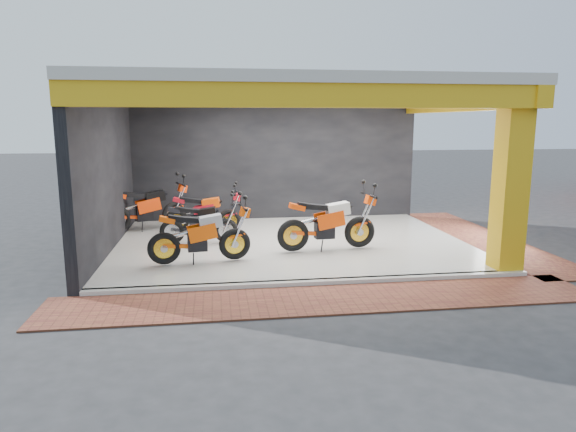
% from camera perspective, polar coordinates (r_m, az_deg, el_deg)
% --- Properties ---
extents(ground, '(80.00, 80.00, 0.00)m').
position_cam_1_polar(ground, '(10.18, 2.01, -5.93)').
color(ground, '#2D2D30').
rests_on(ground, ground).
extents(showroom_floor, '(8.00, 6.00, 0.10)m').
position_cam_1_polar(showroom_floor, '(12.08, 0.34, -3.05)').
color(showroom_floor, white).
rests_on(showroom_floor, ground).
extents(showroom_ceiling, '(8.40, 6.40, 0.20)m').
position_cam_1_polar(showroom_ceiling, '(11.76, 0.35, 14.01)').
color(showroom_ceiling, beige).
rests_on(showroom_ceiling, corner_column).
extents(back_wall, '(8.20, 0.20, 3.50)m').
position_cam_1_polar(back_wall, '(14.86, -1.43, 6.14)').
color(back_wall, black).
rests_on(back_wall, ground).
extents(left_wall, '(0.20, 6.20, 3.50)m').
position_cam_1_polar(left_wall, '(11.90, -19.64, 4.45)').
color(left_wall, black).
rests_on(left_wall, ground).
extents(corner_column, '(0.50, 0.50, 3.50)m').
position_cam_1_polar(corner_column, '(10.48, 23.50, 3.45)').
color(corner_column, gold).
rests_on(corner_column, ground).
extents(header_beam_front, '(8.40, 0.30, 0.40)m').
position_cam_1_polar(header_beam_front, '(8.79, 3.32, 13.23)').
color(header_beam_front, gold).
rests_on(header_beam_front, corner_column).
extents(header_beam_right, '(0.30, 6.40, 0.40)m').
position_cam_1_polar(header_beam_right, '(12.96, 18.53, 11.83)').
color(header_beam_right, gold).
rests_on(header_beam_right, corner_column).
extents(floor_kerb, '(8.00, 0.20, 0.10)m').
position_cam_1_polar(floor_kerb, '(9.21, 3.13, -7.41)').
color(floor_kerb, white).
rests_on(floor_kerb, ground).
extents(paver_front, '(9.00, 1.40, 0.03)m').
position_cam_1_polar(paver_front, '(8.50, 4.17, -9.23)').
color(paver_front, brown).
rests_on(paver_front, ground).
extents(paver_right, '(1.40, 7.00, 0.03)m').
position_cam_1_polar(paver_right, '(13.63, 20.74, -2.32)').
color(paver_right, brown).
rests_on(paver_right, ground).
extents(moto_hero, '(2.40, 1.07, 1.43)m').
position_cam_1_polar(moto_hero, '(11.35, 8.00, -0.09)').
color(moto_hero, '#FD490A').
rests_on(moto_hero, showroom_floor).
extents(moto_row_a, '(2.22, 1.05, 1.31)m').
position_cam_1_polar(moto_row_a, '(10.32, -5.97, -1.44)').
color(moto_row_a, '#F7570A').
rests_on(moto_row_a, showroom_floor).
extents(moto_row_b, '(1.92, 0.80, 1.15)m').
position_cam_1_polar(moto_row_b, '(11.81, -6.92, -0.32)').
color(moto_row_b, black).
rests_on(moto_row_b, showroom_floor).
extents(moto_row_c, '(2.08, 0.95, 1.23)m').
position_cam_1_polar(moto_row_c, '(12.84, -6.55, 0.73)').
color(moto_row_c, red).
rests_on(moto_row_c, showroom_floor).
extents(moto_row_d, '(2.41, 1.54, 1.38)m').
position_cam_1_polar(moto_row_d, '(13.75, -12.50, 1.52)').
color(moto_row_d, '#F23B0A').
rests_on(moto_row_d, showroom_floor).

